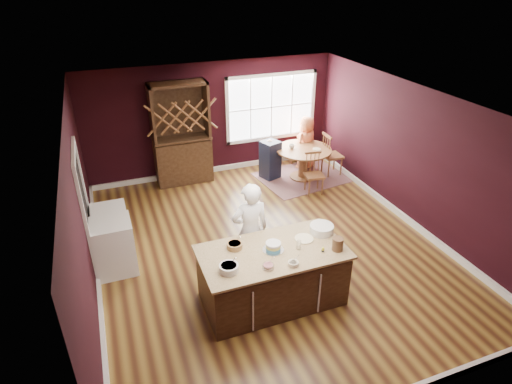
% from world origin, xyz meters
% --- Properties ---
extents(room_shell, '(7.00, 7.00, 7.00)m').
position_xyz_m(room_shell, '(0.00, 0.00, 1.35)').
color(room_shell, brown).
rests_on(room_shell, ground).
extents(window, '(2.36, 0.10, 1.66)m').
position_xyz_m(window, '(1.50, 3.47, 1.50)').
color(window, white).
rests_on(window, room_shell).
extents(doorway, '(0.08, 1.26, 2.13)m').
position_xyz_m(doorway, '(-2.97, 0.60, 1.02)').
color(doorway, white).
rests_on(doorway, room_shell).
extents(kitchen_island, '(2.16, 1.13, 0.92)m').
position_xyz_m(kitchen_island, '(-0.46, -1.34, 0.44)').
color(kitchen_island, black).
rests_on(kitchen_island, ground).
extents(dining_table, '(1.32, 1.32, 0.75)m').
position_xyz_m(dining_table, '(1.90, 2.38, 0.53)').
color(dining_table, olive).
rests_on(dining_table, ground).
extents(baker, '(0.62, 0.41, 1.69)m').
position_xyz_m(baker, '(-0.55, -0.62, 0.85)').
color(baker, white).
rests_on(baker, ground).
extents(layer_cake, '(0.32, 0.32, 0.13)m').
position_xyz_m(layer_cake, '(-0.45, -1.32, 0.98)').
color(layer_cake, silver).
rests_on(layer_cake, kitchen_island).
extents(bowl_blue, '(0.27, 0.27, 0.10)m').
position_xyz_m(bowl_blue, '(-1.20, -1.55, 0.97)').
color(bowl_blue, white).
rests_on(bowl_blue, kitchen_island).
extents(bowl_yellow, '(0.23, 0.23, 0.09)m').
position_xyz_m(bowl_yellow, '(-0.96, -1.07, 0.96)').
color(bowl_yellow, '#A08142').
rests_on(bowl_yellow, kitchen_island).
extents(bowl_pink, '(0.17, 0.17, 0.06)m').
position_xyz_m(bowl_pink, '(-0.68, -1.68, 0.95)').
color(bowl_pink, white).
rests_on(bowl_pink, kitchen_island).
extents(bowl_olive, '(0.15, 0.15, 0.06)m').
position_xyz_m(bowl_olive, '(-0.33, -1.75, 0.95)').
color(bowl_olive, beige).
rests_on(bowl_olive, kitchen_island).
extents(drinking_glass, '(0.07, 0.07, 0.14)m').
position_xyz_m(drinking_glass, '(-0.09, -1.43, 0.99)').
color(drinking_glass, silver).
rests_on(drinking_glass, kitchen_island).
extents(dinner_plate, '(0.29, 0.29, 0.02)m').
position_xyz_m(dinner_plate, '(0.10, -1.23, 0.93)').
color(dinner_plate, beige).
rests_on(dinner_plate, kitchen_island).
extents(white_tub, '(0.37, 0.37, 0.13)m').
position_xyz_m(white_tub, '(0.44, -1.15, 0.98)').
color(white_tub, white).
rests_on(white_tub, kitchen_island).
extents(stoneware_crock, '(0.17, 0.17, 0.20)m').
position_xyz_m(stoneware_crock, '(0.43, -1.64, 1.02)').
color(stoneware_crock, '#4E301F').
rests_on(stoneware_crock, kitchen_island).
extents(toy_figurine, '(0.05, 0.05, 0.08)m').
position_xyz_m(toy_figurine, '(0.21, -1.61, 0.96)').
color(toy_figurine, yellow).
rests_on(toy_figurine, kitchen_island).
extents(rug, '(2.24, 1.85, 0.01)m').
position_xyz_m(rug, '(1.90, 2.38, 0.01)').
color(rug, brown).
rests_on(rug, ground).
extents(chair_east, '(0.43, 0.45, 1.07)m').
position_xyz_m(chair_east, '(2.66, 2.32, 0.53)').
color(chair_east, brown).
rests_on(chair_east, ground).
extents(chair_south, '(0.46, 0.44, 0.96)m').
position_xyz_m(chair_south, '(1.78, 1.58, 0.48)').
color(chair_south, brown).
rests_on(chair_south, ground).
extents(chair_north, '(0.58, 0.58, 1.00)m').
position_xyz_m(chair_north, '(2.20, 3.16, 0.50)').
color(chair_north, olive).
rests_on(chair_north, ground).
extents(seated_woman, '(0.79, 0.67, 1.36)m').
position_xyz_m(seated_woman, '(2.20, 2.86, 0.68)').
color(seated_woman, '#CB6A3E').
rests_on(seated_woman, ground).
extents(high_chair, '(0.50, 0.50, 0.97)m').
position_xyz_m(high_chair, '(1.16, 2.67, 0.49)').
color(high_chair, '#1E2038').
rests_on(high_chair, ground).
extents(toddler, '(0.18, 0.14, 0.26)m').
position_xyz_m(toddler, '(1.15, 2.73, 0.81)').
color(toddler, '#8CA5BF').
rests_on(toddler, high_chair).
extents(table_plate, '(0.19, 0.19, 0.01)m').
position_xyz_m(table_plate, '(2.17, 2.24, 0.76)').
color(table_plate, beige).
rests_on(table_plate, dining_table).
extents(table_cup, '(0.16, 0.16, 0.10)m').
position_xyz_m(table_cup, '(1.64, 2.51, 0.80)').
color(table_cup, silver).
rests_on(table_cup, dining_table).
extents(hutch, '(1.29, 0.54, 2.37)m').
position_xyz_m(hutch, '(-0.83, 3.22, 1.18)').
color(hutch, '#311C13').
rests_on(hutch, ground).
extents(washer, '(0.65, 0.63, 0.94)m').
position_xyz_m(washer, '(-2.64, 0.28, 0.47)').
color(washer, white).
rests_on(washer, ground).
extents(dryer, '(0.59, 0.57, 0.86)m').
position_xyz_m(dryer, '(-2.64, 0.92, 0.43)').
color(dryer, white).
rests_on(dryer, ground).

